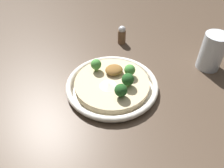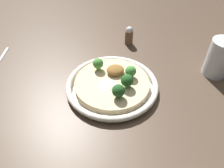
{
  "view_description": "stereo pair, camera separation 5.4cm",
  "coord_description": "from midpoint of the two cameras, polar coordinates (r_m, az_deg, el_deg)",
  "views": [
    {
      "loc": [
        -0.12,
        -0.49,
        0.49
      ],
      "look_at": [
        0.0,
        0.0,
        0.02
      ],
      "focal_mm": 35.0,
      "sensor_mm": 36.0,
      "label": 1
    },
    {
      "loc": [
        -0.07,
        -0.5,
        0.49
      ],
      "look_at": [
        0.0,
        0.0,
        0.02
      ],
      "focal_mm": 35.0,
      "sensor_mm": 36.0,
      "label": 2
    }
  ],
  "objects": [
    {
      "name": "broccoli_back",
      "position": [
        0.71,
        -1.51,
        5.26
      ],
      "size": [
        0.03,
        0.03,
        0.04
      ],
      "color": "#84A856",
      "rests_on": "risotto_bowl"
    },
    {
      "name": "risotto_bowl",
      "position": [
        0.69,
        2.23,
        -0.33
      ],
      "size": [
        0.29,
        0.29,
        0.03
      ],
      "color": "silver",
      "rests_on": "ground_plane"
    },
    {
      "name": "pepper_shaker",
      "position": [
        0.89,
        6.23,
        12.44
      ],
      "size": [
        0.03,
        0.03,
        0.08
      ],
      "color": "brown",
      "rests_on": "ground_plane"
    },
    {
      "name": "broccoli_right",
      "position": [
        0.65,
        6.34,
        0.76
      ],
      "size": [
        0.04,
        0.04,
        0.05
      ],
      "color": "#84A856",
      "rests_on": "risotto_bowl"
    },
    {
      "name": "cheese_sprinkle",
      "position": [
        0.66,
        1.16,
        -0.06
      ],
      "size": [
        0.05,
        0.05,
        0.01
      ],
      "color": "white",
      "rests_on": "risotto_bowl"
    },
    {
      "name": "crispy_onion_garnish",
      "position": [
        0.7,
        3.08,
        3.59
      ],
      "size": [
        0.06,
        0.05,
        0.02
      ],
      "color": "brown",
      "rests_on": "risotto_bowl"
    },
    {
      "name": "drinking_glass",
      "position": [
        0.81,
        27.92,
        5.92
      ],
      "size": [
        0.08,
        0.08,
        0.13
      ],
      "color": "silver",
      "rests_on": "ground_plane"
    },
    {
      "name": "broccoli_front_right",
      "position": [
        0.61,
        4.2,
        -1.92
      ],
      "size": [
        0.04,
        0.04,
        0.04
      ],
      "color": "#668E47",
      "rests_on": "risotto_bowl"
    },
    {
      "name": "ground_plane",
      "position": [
        0.7,
        2.19,
        -1.27
      ],
      "size": [
        6.0,
        6.0,
        0.0
      ],
      "primitive_type": "plane",
      "color": "#47382B"
    },
    {
      "name": "broccoli_back_right",
      "position": [
        0.68,
        7.14,
        3.21
      ],
      "size": [
        0.03,
        0.03,
        0.04
      ],
      "color": "#759E4C",
      "rests_on": "risotto_bowl"
    }
  ]
}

